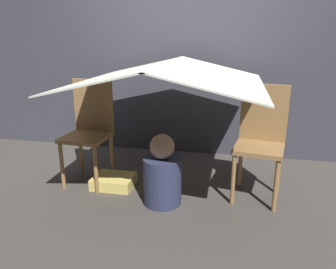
# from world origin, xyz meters

# --- Properties ---
(ground_plane) EXTENTS (8.80, 8.80, 0.00)m
(ground_plane) POSITION_xyz_m (0.00, 0.00, 0.00)
(ground_plane) COLOR #47423D
(wall_back) EXTENTS (7.00, 0.05, 2.50)m
(wall_back) POSITION_xyz_m (0.00, 1.20, 1.25)
(wall_back) COLOR #3D3D47
(wall_back) RESTS_ON ground_plane
(chair_left) EXTENTS (0.42, 0.42, 0.97)m
(chair_left) POSITION_xyz_m (-0.77, 0.20, 0.53)
(chair_left) COLOR olive
(chair_left) RESTS_ON ground_plane
(chair_right) EXTENTS (0.46, 0.46, 0.97)m
(chair_right) POSITION_xyz_m (0.79, 0.20, 0.53)
(chair_right) COLOR olive
(chair_right) RESTS_ON ground_plane
(sheet_canopy) EXTENTS (1.55, 1.55, 0.19)m
(sheet_canopy) POSITION_xyz_m (0.00, 0.12, 1.06)
(sheet_canopy) COLOR silver
(person_front) EXTENTS (0.32, 0.32, 0.60)m
(person_front) POSITION_xyz_m (0.00, -0.11, 0.25)
(person_front) COLOR #2D3351
(person_front) RESTS_ON ground_plane
(floor_cushion) EXTENTS (0.37, 0.30, 0.10)m
(floor_cushion) POSITION_xyz_m (-0.51, 0.10, 0.05)
(floor_cushion) COLOR #E5CC66
(floor_cushion) RESTS_ON ground_plane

